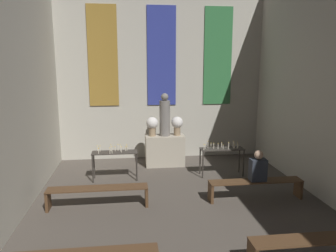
{
  "coord_description": "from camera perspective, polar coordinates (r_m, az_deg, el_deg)",
  "views": [
    {
      "loc": [
        -1.08,
        0.07,
        3.08
      ],
      "look_at": [
        0.0,
        8.85,
        1.37
      ],
      "focal_mm": 35.0,
      "sensor_mm": 36.0,
      "label": 1
    }
  ],
  "objects": [
    {
      "name": "wall_back",
      "position": [
        10.59,
        -1.17,
        9.24
      ],
      "size": [
        6.73,
        0.16,
        5.48
      ],
      "color": "#B2AD9E",
      "rests_on": "ground_plane"
    },
    {
      "name": "altar",
      "position": [
        9.99,
        -0.56,
        -4.26
      ],
      "size": [
        1.16,
        0.58,
        0.92
      ],
      "color": "#ADA38E",
      "rests_on": "ground_plane"
    },
    {
      "name": "statue",
      "position": [
        9.77,
        -0.57,
        1.7
      ],
      "size": [
        0.31,
        0.31,
        1.28
      ],
      "color": "slate",
      "rests_on": "altar"
    },
    {
      "name": "flower_vase_left",
      "position": [
        9.78,
        -2.76,
        0.23
      ],
      "size": [
        0.35,
        0.35,
        0.57
      ],
      "color": "#937A5B",
      "rests_on": "altar"
    },
    {
      "name": "flower_vase_right",
      "position": [
        9.86,
        1.6,
        0.33
      ],
      "size": [
        0.35,
        0.35,
        0.57
      ],
      "color": "#937A5B",
      "rests_on": "altar"
    },
    {
      "name": "candle_rack_left",
      "position": [
        8.82,
        -9.26,
        -5.14
      ],
      "size": [
        1.2,
        0.41,
        0.96
      ],
      "color": "#332D28",
      "rests_on": "ground_plane"
    },
    {
      "name": "candle_rack_right",
      "position": [
        9.16,
        9.37,
        -4.52
      ],
      "size": [
        1.2,
        0.41,
        0.97
      ],
      "color": "#332D28",
      "rests_on": "ground_plane"
    },
    {
      "name": "pew_second_right",
      "position": [
        5.82,
        24.67,
        -18.3
      ],
      "size": [
        2.15,
        0.36,
        0.45
      ],
      "color": "#4C331E",
      "rests_on": "ground_plane"
    },
    {
      "name": "pew_back_left",
      "position": [
        7.35,
        -12.12,
        -11.29
      ],
      "size": [
        2.15,
        0.36,
        0.45
      ],
      "color": "#4C331E",
      "rests_on": "ground_plane"
    },
    {
      "name": "pew_back_right",
      "position": [
        7.85,
        15.0,
        -9.95
      ],
      "size": [
        2.15,
        0.36,
        0.45
      ],
      "color": "#4C331E",
      "rests_on": "ground_plane"
    },
    {
      "name": "person_seated",
      "position": [
        7.72,
        15.41,
        -6.97
      ],
      "size": [
        0.36,
        0.24,
        0.71
      ],
      "color": "#282D38",
      "rests_on": "pew_back_right"
    }
  ]
}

